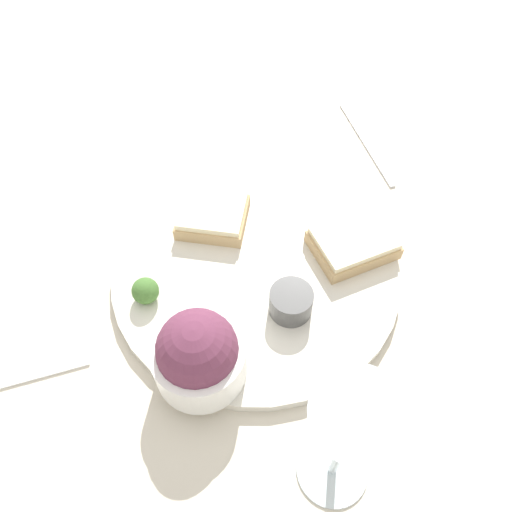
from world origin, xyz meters
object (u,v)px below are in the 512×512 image
(wine_glass, at_px, (351,433))
(salad_bowl, at_px, (198,354))
(sauce_ramekin, at_px, (291,301))
(napkin, at_px, (32,326))
(cheese_toast_far, at_px, (213,215))
(fork, at_px, (366,142))
(cheese_toast_near, at_px, (353,243))

(wine_glass, bearing_deg, salad_bowl, 127.10)
(salad_bowl, xyz_separation_m, sauce_ramekin, (0.11, 0.04, -0.02))
(napkin, bearing_deg, wine_glass, -41.54)
(cheese_toast_far, height_order, fork, cheese_toast_far)
(salad_bowl, xyz_separation_m, cheese_toast_near, (0.21, 0.10, -0.02))
(cheese_toast_near, xyz_separation_m, cheese_toast_far, (-0.15, 0.09, 0.00))
(cheese_toast_far, bearing_deg, cheese_toast_near, -30.75)
(salad_bowl, relative_size, wine_glass, 0.58)
(napkin, bearing_deg, cheese_toast_near, -1.39)
(cheese_toast_near, relative_size, wine_glass, 0.62)
(cheese_toast_far, xyz_separation_m, napkin, (-0.23, -0.08, -0.02))
(salad_bowl, distance_m, fork, 0.42)
(sauce_ramekin, relative_size, fork, 0.26)
(cheese_toast_near, bearing_deg, fork, 60.83)
(napkin, bearing_deg, fork, 19.81)
(cheese_toast_near, xyz_separation_m, napkin, (-0.38, 0.01, -0.02))
(fork, bearing_deg, sauce_ramekin, -129.77)
(wine_glass, height_order, fork, wine_glass)
(cheese_toast_near, height_order, fork, cheese_toast_near)
(wine_glass, bearing_deg, napkin, 138.46)
(sauce_ramekin, xyz_separation_m, fork, (0.20, 0.24, -0.03))
(cheese_toast_far, distance_m, napkin, 0.24)
(wine_glass, bearing_deg, cheese_toast_far, 96.76)
(napkin, relative_size, fork, 0.72)
(cheese_toast_near, xyz_separation_m, fork, (0.10, 0.18, -0.02))
(salad_bowl, relative_size, cheese_toast_far, 0.88)
(sauce_ramekin, height_order, cheese_toast_far, sauce_ramekin)
(cheese_toast_near, bearing_deg, napkin, 178.61)
(cheese_toast_far, height_order, wine_glass, wine_glass)
(fork, bearing_deg, cheese_toast_far, -159.79)
(cheese_toast_far, bearing_deg, sauce_ramekin, -70.45)
(salad_bowl, bearing_deg, cheese_toast_far, 72.95)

